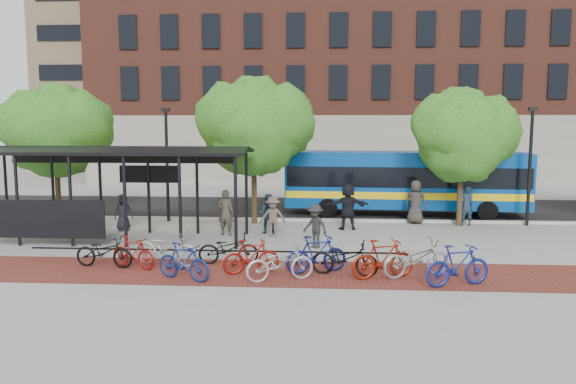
# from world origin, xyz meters

# --- Properties ---
(ground) EXTENTS (160.00, 160.00, 0.00)m
(ground) POSITION_xyz_m (0.00, 0.00, 0.00)
(ground) COLOR #9E9E99
(ground) RESTS_ON ground
(asphalt_street) EXTENTS (160.00, 8.00, 0.01)m
(asphalt_street) POSITION_xyz_m (0.00, 8.00, 0.01)
(asphalt_street) COLOR black
(asphalt_street) RESTS_ON ground
(curb) EXTENTS (160.00, 0.25, 0.12)m
(curb) POSITION_xyz_m (0.00, 4.00, 0.06)
(curb) COLOR #B7B7B2
(curb) RESTS_ON ground
(brick_strip) EXTENTS (24.00, 3.00, 0.01)m
(brick_strip) POSITION_xyz_m (-2.00, -5.00, 0.00)
(brick_strip) COLOR maroon
(brick_strip) RESTS_ON ground
(bike_rack_rail) EXTENTS (12.00, 0.05, 0.95)m
(bike_rack_rail) POSITION_xyz_m (-3.30, -4.10, 0.00)
(bike_rack_rail) COLOR black
(bike_rack_rail) RESTS_ON ground
(building_brick) EXTENTS (55.00, 14.00, 20.00)m
(building_brick) POSITION_xyz_m (10.00, 26.00, 10.00)
(building_brick) COLOR brown
(building_brick) RESTS_ON ground
(building_tower) EXTENTS (22.00, 22.00, 30.00)m
(building_tower) POSITION_xyz_m (-16.00, 40.00, 15.00)
(building_tower) COLOR #7A664C
(building_tower) RESTS_ON ground
(bus_shelter) EXTENTS (10.60, 3.07, 3.60)m
(bus_shelter) POSITION_xyz_m (-8.13, -0.48, 3.00)
(bus_shelter) COLOR black
(bus_shelter) RESTS_ON ground
(tree_a) EXTENTS (4.90, 4.00, 6.18)m
(tree_a) POSITION_xyz_m (-11.91, 3.35, 4.24)
(tree_a) COLOR #382619
(tree_a) RESTS_ON ground
(tree_b) EXTENTS (5.15, 4.20, 6.47)m
(tree_b) POSITION_xyz_m (-2.90, 3.35, 4.46)
(tree_b) COLOR #382619
(tree_b) RESTS_ON ground
(tree_c) EXTENTS (4.66, 3.80, 5.92)m
(tree_c) POSITION_xyz_m (6.09, 3.35, 4.05)
(tree_c) COLOR #382619
(tree_c) RESTS_ON ground
(lamp_post_left) EXTENTS (0.35, 0.20, 5.12)m
(lamp_post_left) POSITION_xyz_m (-7.00, 3.60, 2.75)
(lamp_post_left) COLOR black
(lamp_post_left) RESTS_ON ground
(lamp_post_right) EXTENTS (0.35, 0.20, 5.12)m
(lamp_post_right) POSITION_xyz_m (9.00, 3.60, 2.75)
(lamp_post_right) COLOR black
(lamp_post_right) RESTS_ON ground
(bus) EXTENTS (11.54, 3.19, 3.08)m
(bus) POSITION_xyz_m (3.99, 6.03, 1.77)
(bus) COLOR #084497
(bus) RESTS_ON ground
(bike_0) EXTENTS (1.95, 0.89, 0.99)m
(bike_0) POSITION_xyz_m (-6.67, -4.68, 0.49)
(bike_0) COLOR black
(bike_0) RESTS_ON ground
(bike_1) EXTENTS (1.71, 1.10, 1.00)m
(bike_1) POSITION_xyz_m (-5.73, -4.74, 0.50)
(bike_1) COLOR maroon
(bike_1) RESTS_ON ground
(bike_2) EXTENTS (2.28, 1.25, 1.14)m
(bike_2) POSITION_xyz_m (-4.82, -4.33, 0.57)
(bike_2) COLOR #ADADB0
(bike_2) RESTS_ON ground
(bike_3) EXTENTS (1.84, 1.20, 1.08)m
(bike_3) POSITION_xyz_m (-3.85, -5.93, 0.54)
(bike_3) COLOR navy
(bike_3) RESTS_ON ground
(bike_4) EXTENTS (1.97, 0.89, 1.00)m
(bike_4) POSITION_xyz_m (-2.89, -4.01, 0.50)
(bike_4) COLOR black
(bike_4) RESTS_ON ground
(bike_5) EXTENTS (1.78, 1.08, 1.03)m
(bike_5) POSITION_xyz_m (-2.03, -5.08, 0.52)
(bike_5) COLOR maroon
(bike_5) RESTS_ON ground
(bike_6) EXTENTS (2.11, 1.39, 1.05)m
(bike_6) POSITION_xyz_m (-1.11, -5.82, 0.52)
(bike_6) COLOR #AFAFB2
(bike_6) RESTS_ON ground
(bike_7) EXTENTS (1.96, 1.18, 1.14)m
(bike_7) POSITION_xyz_m (-0.09, -4.88, 0.57)
(bike_7) COLOR navy
(bike_7) RESTS_ON ground
(bike_8) EXTENTS (2.08, 1.04, 1.04)m
(bike_8) POSITION_xyz_m (0.75, -5.11, 0.52)
(bike_8) COLOR black
(bike_8) RESTS_ON ground
(bike_9) EXTENTS (2.00, 1.17, 1.16)m
(bike_9) POSITION_xyz_m (1.83, -5.39, 0.58)
(bike_9) COLOR maroon
(bike_9) RESTS_ON ground
(bike_10) EXTENTS (2.25, 1.46, 1.12)m
(bike_10) POSITION_xyz_m (2.82, -5.15, 0.56)
(bike_10) COLOR #949597
(bike_10) RESTS_ON ground
(bike_11) EXTENTS (2.02, 1.16, 1.17)m
(bike_11) POSITION_xyz_m (3.80, -6.03, 0.59)
(bike_11) COLOR navy
(bike_11) RESTS_ON ground
(pedestrian_0) EXTENTS (0.89, 0.81, 1.53)m
(pedestrian_0) POSITION_xyz_m (-8.24, 1.25, 0.77)
(pedestrian_0) COLOR black
(pedestrian_0) RESTS_ON ground
(pedestrian_1) EXTENTS (0.76, 0.59, 1.84)m
(pedestrian_1) POSITION_xyz_m (-3.79, 0.55, 0.92)
(pedestrian_1) COLOR #3F3932
(pedestrian_1) RESTS_ON ground
(pedestrian_2) EXTENTS (0.81, 0.64, 1.61)m
(pedestrian_2) POSITION_xyz_m (-2.18, 1.10, 0.80)
(pedestrian_2) COLOR #1B2E41
(pedestrian_2) RESTS_ON ground
(pedestrian_3) EXTENTS (1.06, 0.63, 1.61)m
(pedestrian_3) POSITION_xyz_m (-1.88, 0.33, 0.80)
(pedestrian_3) COLOR brown
(pedestrian_3) RESTS_ON ground
(pedestrian_5) EXTENTS (1.88, 0.83, 1.95)m
(pedestrian_5) POSITION_xyz_m (1.11, 2.11, 0.98)
(pedestrian_5) COLOR black
(pedestrian_5) RESTS_ON ground
(pedestrian_6) EXTENTS (1.12, 0.94, 1.95)m
(pedestrian_6) POSITION_xyz_m (4.18, 3.71, 0.97)
(pedestrian_6) COLOR #372F2C
(pedestrian_6) RESTS_ON ground
(pedestrian_7) EXTENTS (0.72, 0.53, 1.79)m
(pedestrian_7) POSITION_xyz_m (6.30, 3.39, 0.89)
(pedestrian_7) COLOR #1D2E45
(pedestrian_7) RESTS_ON ground
(pedestrian_9) EXTENTS (1.17, 1.08, 1.58)m
(pedestrian_9) POSITION_xyz_m (-0.19, -1.50, 0.79)
(pedestrian_9) COLOR #252525
(pedestrian_9) RESTS_ON ground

